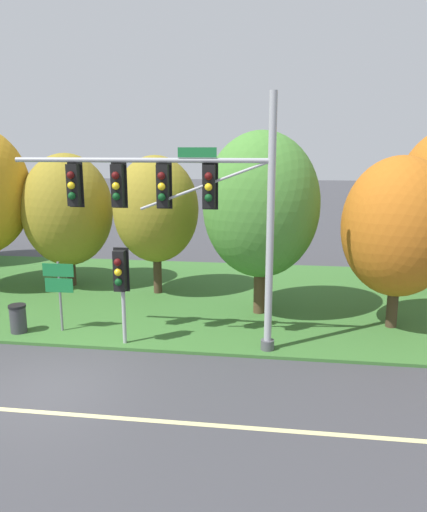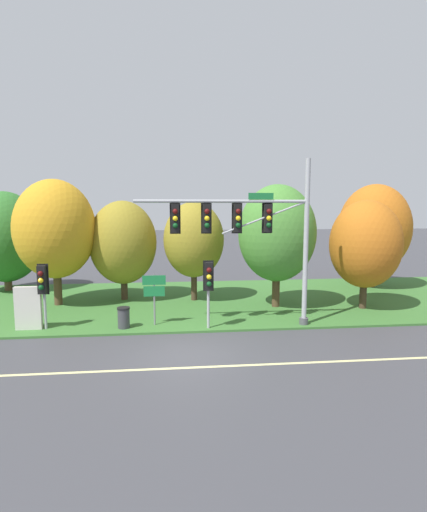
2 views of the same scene
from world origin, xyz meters
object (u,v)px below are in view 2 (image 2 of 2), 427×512
at_px(route_sign_post, 154,291).
at_px(trash_bin, 124,317).
at_px(info_kiosk, 28,308).
at_px(pedestrian_signal_further_along, 209,280).
at_px(tree_nearest_road, 5,237).
at_px(traffic_signal_mast, 251,227).
at_px(tree_tall_centre, 277,233).
at_px(tree_mid_verge, 194,240).
at_px(tree_left_of_mast, 55,229).
at_px(tree_furthest_back, 374,229).
at_px(tree_behind_signpost, 123,243).
at_px(tree_right_far, 365,244).
at_px(pedestrian_signal_near_kerb, 42,283).

height_order(route_sign_post, trash_bin, route_sign_post).
bearing_deg(info_kiosk, pedestrian_signal_further_along, -5.86).
bearing_deg(tree_nearest_road, traffic_signal_mast, -33.77).
bearing_deg(tree_tall_centre, tree_mid_verge, 155.42).
height_order(tree_left_of_mast, trash_bin, tree_left_of_mast).
bearing_deg(tree_furthest_back, tree_behind_signpost, -173.19).
bearing_deg(tree_furthest_back, route_sign_post, -152.96).
relative_size(tree_tall_centre, info_kiosk, 3.42).
bearing_deg(tree_right_far, trash_bin, -169.70).
xyz_separation_m(pedestrian_signal_further_along, tree_tall_centre, (3.97, 3.63, 1.76)).
distance_m(pedestrian_signal_further_along, tree_furthest_back, 14.35).
relative_size(info_kiosk, trash_bin, 2.04).
bearing_deg(tree_mid_verge, tree_left_of_mast, -177.48).
bearing_deg(tree_tall_centre, tree_right_far, -10.70).
relative_size(tree_nearest_road, tree_behind_signpost, 1.11).
distance_m(pedestrian_signal_further_along, trash_bin, 4.14).
relative_size(pedestrian_signal_further_along, tree_furthest_back, 0.44).
bearing_deg(tree_mid_verge, info_kiosk, -147.48).
xyz_separation_m(tree_behind_signpost, tree_furthest_back, (16.05, 1.92, 0.61)).
height_order(pedestrian_signal_near_kerb, tree_left_of_mast, tree_left_of_mast).
relative_size(pedestrian_signal_near_kerb, trash_bin, 3.11).
bearing_deg(trash_bin, info_kiosk, 176.74).
relative_size(tree_nearest_road, info_kiosk, 3.32).
relative_size(tree_left_of_mast, trash_bin, 7.31).
relative_size(pedestrian_signal_near_kerb, tree_behind_signpost, 0.51).
bearing_deg(tree_mid_verge, tree_right_far, -17.75).
bearing_deg(tree_right_far, traffic_signal_mast, -159.05).
height_order(pedestrian_signal_near_kerb, tree_furthest_back, tree_furthest_back).
height_order(traffic_signal_mast, tree_nearest_road, traffic_signal_mast).
xyz_separation_m(traffic_signal_mast, tree_nearest_road, (-13.90, 9.30, -1.02)).
distance_m(traffic_signal_mast, tree_nearest_road, 16.76).
bearing_deg(route_sign_post, tree_left_of_mast, 141.02).
xyz_separation_m(pedestrian_signal_further_along, tree_right_far, (8.46, 2.78, 1.22)).
distance_m(pedestrian_signal_further_along, tree_nearest_road, 15.42).
height_order(tree_right_far, tree_furthest_back, tree_furthest_back).
bearing_deg(tree_nearest_road, route_sign_post, -41.90).
bearing_deg(tree_furthest_back, tree_tall_centre, -150.11).
bearing_deg(traffic_signal_mast, tree_nearest_road, 146.23).
relative_size(pedestrian_signal_further_along, route_sign_post, 1.30).
xyz_separation_m(tree_left_of_mast, tree_behind_signpost, (3.46, 0.91, -0.83)).
distance_m(tree_right_far, info_kiosk, 16.58).
bearing_deg(route_sign_post, traffic_signal_mast, -8.47).
bearing_deg(info_kiosk, tree_furthest_back, 20.45).
distance_m(traffic_signal_mast, route_sign_post, 5.16).
bearing_deg(tree_nearest_road, tree_mid_verge, -18.69).
height_order(tree_nearest_road, tree_tall_centre, tree_tall_centre).
relative_size(tree_left_of_mast, tree_right_far, 1.20).
relative_size(route_sign_post, tree_left_of_mast, 0.34).
xyz_separation_m(route_sign_post, tree_mid_verge, (2.07, 4.70, 1.89)).
bearing_deg(tree_tall_centre, trash_bin, -158.30).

